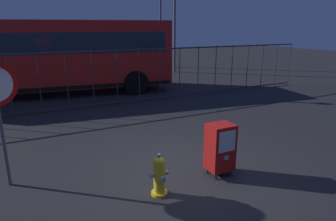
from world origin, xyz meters
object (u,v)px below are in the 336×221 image
Objects in this scene: bus_near at (40,53)px; street_light_far_left at (160,7)px; fire_hydrant at (159,176)px; newspaper_box_primary at (220,147)px.

bus_near is 1.56× the size of street_light_far_left.
bus_near is at bearing 96.66° from fire_hydrant.
street_light_far_left reaches higher than fire_hydrant.
fire_hydrant is 0.73× the size of newspaper_box_primary.
fire_hydrant is 0.11× the size of street_light_far_left.
newspaper_box_primary is at bearing -67.14° from bus_near.
newspaper_box_primary is 0.09× the size of bus_near.
street_light_far_left is at bearing 64.82° from fire_hydrant.
bus_near is (-2.42, 9.06, 1.14)m from newspaper_box_primary.
bus_near is (-1.07, 9.20, 1.36)m from fire_hydrant.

